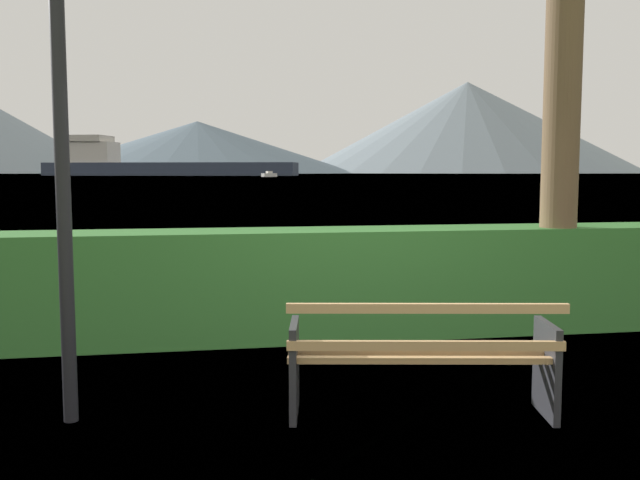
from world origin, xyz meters
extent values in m
plane|color=olive|center=(0.00, 0.00, 0.00)|extent=(1400.00, 1400.00, 0.00)
plane|color=slate|center=(0.00, 307.34, 0.00)|extent=(620.00, 620.00, 0.00)
cube|color=tan|center=(-0.03, -0.19, 0.45)|extent=(1.86, 0.40, 0.04)
cube|color=tan|center=(0.00, 0.00, 0.45)|extent=(1.86, 0.40, 0.04)
cube|color=tan|center=(0.03, 0.19, 0.45)|extent=(1.86, 0.40, 0.04)
cube|color=tan|center=(-0.05, -0.26, 0.57)|extent=(1.86, 0.38, 0.06)
cube|color=tan|center=(-0.06, -0.31, 0.84)|extent=(1.86, 0.38, 0.06)
cube|color=#2D2D33|center=(-0.89, 0.14, 0.34)|extent=(0.14, 0.51, 0.68)
cube|color=#2D2D33|center=(0.88, -0.18, 0.34)|extent=(0.14, 0.51, 0.68)
cube|color=#387A33|center=(0.00, 2.52, 0.57)|extent=(7.61, 0.81, 1.14)
cylinder|color=brown|center=(2.31, 2.33, 2.61)|extent=(0.39, 0.39, 5.21)
cylinder|color=black|center=(-2.45, 0.29, 1.53)|extent=(0.10, 0.10, 3.06)
cube|color=#2D384C|center=(-11.25, 271.04, 2.47)|extent=(96.68, 41.67, 4.94)
cube|color=silver|center=(-40.87, 280.01, 8.88)|extent=(20.38, 17.33, 7.90)
cube|color=beige|center=(-40.87, 280.01, 14.07)|extent=(15.79, 17.18, 2.47)
cube|color=silver|center=(19.87, 205.73, 0.54)|extent=(4.91, 3.87, 1.07)
cube|color=silver|center=(19.87, 205.73, 1.40)|extent=(2.06, 1.87, 0.66)
cone|color=slate|center=(0.00, 568.82, 20.50)|extent=(254.52, 254.52, 41.00)
cone|color=gray|center=(235.68, 595.79, 39.99)|extent=(299.15, 299.15, 79.98)
camera|label=1|loc=(-1.56, -4.75, 1.75)|focal=39.64mm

